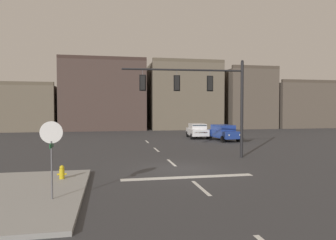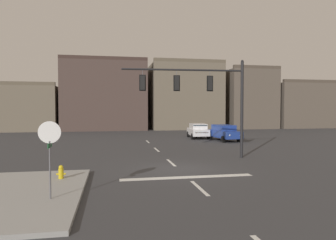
{
  "view_description": "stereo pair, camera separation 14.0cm",
  "coord_description": "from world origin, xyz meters",
  "px_view_note": "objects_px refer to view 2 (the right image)",
  "views": [
    {
      "loc": [
        -3.7,
        -15.99,
        3.25
      ],
      "look_at": [
        0.35,
        4.95,
        2.47
      ],
      "focal_mm": 32.77,
      "sensor_mm": 36.0,
      "label": 1
    },
    {
      "loc": [
        -3.56,
        -16.02,
        3.25
      ],
      "look_at": [
        0.35,
        4.95,
        2.47
      ],
      "focal_mm": 32.77,
      "sensor_mm": 36.0,
      "label": 2
    }
  ],
  "objects_px": {
    "car_lot_nearside": "(224,132)",
    "stop_sign": "(50,141)",
    "fire_hydrant": "(61,175)",
    "signal_mast_near_side": "(203,91)",
    "car_lot_middle": "(198,130)"
  },
  "relations": [
    {
      "from": "car_lot_middle",
      "to": "stop_sign",
      "type": "bearing_deg",
      "value": -118.05
    },
    {
      "from": "signal_mast_near_side",
      "to": "fire_hydrant",
      "type": "height_order",
      "value": "signal_mast_near_side"
    },
    {
      "from": "car_lot_middle",
      "to": "fire_hydrant",
      "type": "height_order",
      "value": "car_lot_middle"
    },
    {
      "from": "car_lot_nearside",
      "to": "stop_sign",
      "type": "bearing_deg",
      "value": -125.9
    },
    {
      "from": "fire_hydrant",
      "to": "signal_mast_near_side",
      "type": "bearing_deg",
      "value": 32.04
    },
    {
      "from": "stop_sign",
      "to": "fire_hydrant",
      "type": "height_order",
      "value": "stop_sign"
    },
    {
      "from": "stop_sign",
      "to": "car_lot_middle",
      "type": "bearing_deg",
      "value": 61.95
    },
    {
      "from": "car_lot_nearside",
      "to": "fire_hydrant",
      "type": "xyz_separation_m",
      "value": [
        -13.54,
        -15.42,
        -0.53
      ]
    },
    {
      "from": "car_lot_nearside",
      "to": "car_lot_middle",
      "type": "relative_size",
      "value": 1.01
    },
    {
      "from": "signal_mast_near_side",
      "to": "car_lot_nearside",
      "type": "xyz_separation_m",
      "value": [
        5.43,
        10.34,
        -3.55
      ]
    },
    {
      "from": "car_lot_nearside",
      "to": "fire_hydrant",
      "type": "bearing_deg",
      "value": -131.29
    },
    {
      "from": "stop_sign",
      "to": "car_lot_nearside",
      "type": "bearing_deg",
      "value": 54.1
    },
    {
      "from": "signal_mast_near_side",
      "to": "car_lot_nearside",
      "type": "bearing_deg",
      "value": 62.31
    },
    {
      "from": "signal_mast_near_side",
      "to": "car_lot_middle",
      "type": "distance_m",
      "value": 14.41
    },
    {
      "from": "stop_sign",
      "to": "signal_mast_near_side",
      "type": "bearing_deg",
      "value": 45.73
    }
  ]
}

